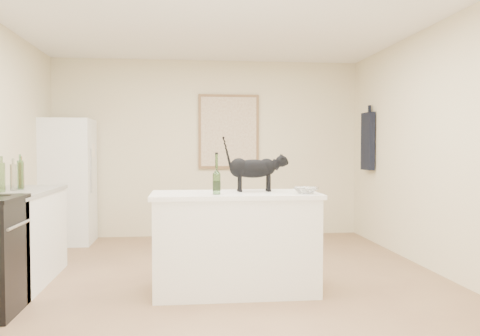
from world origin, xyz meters
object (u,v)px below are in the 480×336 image
(wine_bottle, at_px, (217,176))
(glass_bowl, at_px, (306,190))
(black_cat, at_px, (253,171))
(fridge, at_px, (67,181))

(wine_bottle, relative_size, glass_bowl, 1.39)
(black_cat, distance_m, glass_bowl, 0.54)
(fridge, distance_m, glass_bowl, 3.80)
(wine_bottle, bearing_deg, glass_bowl, -1.67)
(glass_bowl, bearing_deg, wine_bottle, 178.33)
(fridge, xyz_separation_m, wine_bottle, (1.87, -2.69, 0.21))
(fridge, height_order, glass_bowl, fridge)
(black_cat, bearing_deg, fridge, 130.66)
(fridge, xyz_separation_m, glass_bowl, (2.66, -2.72, 0.08))
(black_cat, bearing_deg, wine_bottle, -146.04)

